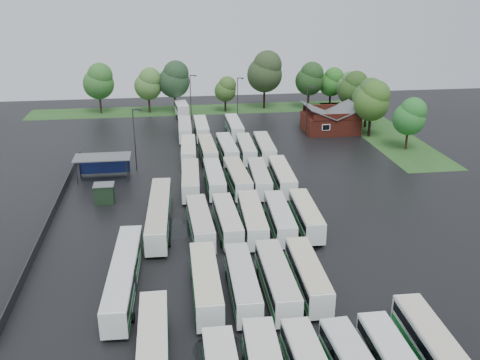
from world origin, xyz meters
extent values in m
plane|color=black|center=(0.00, 0.00, 0.00)|extent=(160.00, 160.00, 0.00)
cube|color=maroon|center=(24.00, 42.80, 1.70)|extent=(10.00, 8.00, 3.40)
cube|color=#4C4F51|center=(21.50, 42.80, 4.30)|extent=(5.07, 8.60, 2.19)
cube|color=#4C4F51|center=(26.50, 42.80, 4.30)|extent=(5.07, 8.60, 2.19)
cube|color=maroon|center=(24.00, 38.80, 3.90)|extent=(9.00, 0.20, 1.20)
cube|color=silver|center=(22.00, 38.75, 2.00)|extent=(1.60, 0.12, 1.20)
cylinder|color=#2D2D30|center=(-20.80, 20.00, 1.70)|extent=(0.16, 0.16, 3.40)
cylinder|color=#2D2D30|center=(-13.60, 20.00, 1.70)|extent=(0.16, 0.16, 3.40)
cylinder|color=#2D2D30|center=(-20.80, 23.20, 1.70)|extent=(0.16, 0.16, 3.40)
cylinder|color=#2D2D30|center=(-13.60, 23.20, 1.70)|extent=(0.16, 0.16, 3.40)
cube|color=#4C4F51|center=(-17.20, 21.60, 3.50)|extent=(8.20, 4.20, 0.15)
cube|color=navy|center=(-17.20, 23.50, 1.60)|extent=(7.60, 0.08, 2.60)
cube|color=black|center=(-16.20, 12.60, 1.25)|extent=(2.50, 2.00, 2.50)
cube|color=#4C4F51|center=(-16.20, 12.60, 2.56)|extent=(2.70, 2.20, 0.12)
cube|color=#244E1B|center=(2.00, 64.80, 0.01)|extent=(80.00, 10.00, 0.01)
cube|color=#244E1B|center=(34.00, 42.80, 0.01)|extent=(10.00, 50.00, 0.01)
cube|color=#2D2D30|center=(-22.20, 8.00, 0.60)|extent=(0.10, 50.00, 1.20)
cylinder|color=black|center=(2.00, -22.25, 0.41)|extent=(2.30, 0.87, 0.87)
cylinder|color=black|center=(5.26, -22.71, 0.41)|extent=(2.33, 0.88, 0.88)
cube|color=silver|center=(8.24, -26.09, 3.02)|extent=(2.26, 10.83, 0.11)
cylinder|color=black|center=(8.24, -22.52, 0.42)|extent=(2.37, 0.89, 0.89)
cube|color=white|center=(-4.57, -12.35, 1.74)|extent=(2.43, 11.45, 2.62)
cube|color=black|center=(-4.57, -12.35, 2.26)|extent=(2.48, 10.99, 0.84)
cube|color=#117628|center=(-4.57, -12.35, 1.16)|extent=(2.48, 11.22, 0.58)
cube|color=beige|center=(-4.57, -12.35, 3.10)|extent=(2.33, 11.11, 0.11)
cylinder|color=black|center=(-4.57, -16.01, 0.43)|extent=(2.43, 0.92, 0.92)
cylinder|color=black|center=(-4.57, -8.69, 0.43)|extent=(2.43, 0.92, 0.92)
cube|color=white|center=(-1.18, -12.56, 1.67)|extent=(2.47, 11.04, 2.52)
cube|color=black|center=(-1.18, -12.56, 2.18)|extent=(2.52, 10.60, 0.81)
cube|color=#227338|center=(-1.18, -12.56, 1.12)|extent=(2.51, 10.82, 0.55)
cube|color=#B0AEAB|center=(-1.18, -12.56, 2.98)|extent=(2.37, 10.71, 0.11)
cylinder|color=black|center=(-1.18, -16.08, 0.41)|extent=(2.34, 0.88, 0.88)
cylinder|color=black|center=(-1.18, -9.04, 0.41)|extent=(2.34, 0.88, 0.88)
cube|color=white|center=(2.07, -12.63, 1.74)|extent=(2.50, 11.44, 2.62)
cube|color=black|center=(2.07, -12.63, 2.26)|extent=(2.55, 10.98, 0.84)
cube|color=#1F7C32|center=(2.07, -12.63, 1.16)|extent=(2.54, 11.21, 0.58)
cube|color=#B4AEA4|center=(2.07, -12.63, 3.09)|extent=(2.40, 11.10, 0.11)
cylinder|color=black|center=(2.07, -16.29, 0.43)|extent=(2.43, 0.91, 0.91)
cylinder|color=black|center=(2.07, -8.98, 0.43)|extent=(2.43, 0.91, 0.91)
cube|color=white|center=(5.22, -12.07, 1.67)|extent=(2.57, 11.01, 2.51)
cube|color=black|center=(5.22, -12.07, 2.17)|extent=(2.61, 10.58, 0.80)
cube|color=#157C2E|center=(5.22, -12.07, 1.11)|extent=(2.61, 10.79, 0.55)
cube|color=beige|center=(5.22, -12.07, 2.97)|extent=(2.47, 10.68, 0.11)
cylinder|color=black|center=(5.22, -15.58, 0.41)|extent=(2.33, 0.88, 0.88)
cylinder|color=black|center=(5.22, -8.57, 0.41)|extent=(2.33, 0.88, 0.88)
cube|color=white|center=(-4.21, 0.96, 1.68)|extent=(2.72, 11.15, 2.54)
cube|color=black|center=(-4.21, 0.96, 2.19)|extent=(2.76, 10.71, 0.81)
cube|color=#1D7231|center=(-4.21, 0.96, 1.13)|extent=(2.76, 10.93, 0.56)
cube|color=#B1AB9E|center=(-4.21, 0.96, 3.00)|extent=(2.62, 10.82, 0.11)
cylinder|color=black|center=(-4.21, -2.58, 0.42)|extent=(2.35, 0.89, 0.89)
cylinder|color=black|center=(-4.21, 4.50, 0.42)|extent=(2.35, 0.89, 0.89)
cube|color=white|center=(-1.01, 1.19, 1.65)|extent=(2.57, 10.92, 2.49)
cube|color=black|center=(-1.01, 1.19, 2.15)|extent=(2.61, 10.49, 0.80)
cube|color=#198431|center=(-1.01, 1.19, 1.10)|extent=(2.60, 10.71, 0.55)
cube|color=#BBB6A9|center=(-1.01, 1.19, 2.94)|extent=(2.47, 10.59, 0.11)
cylinder|color=black|center=(-1.01, -2.28, 0.41)|extent=(2.31, 0.87, 0.87)
cylinder|color=black|center=(-1.01, 4.67, 0.41)|extent=(2.31, 0.87, 0.87)
cube|color=white|center=(1.95, 1.06, 1.74)|extent=(2.82, 11.54, 2.62)
cube|color=black|center=(1.95, 1.06, 2.27)|extent=(2.86, 11.08, 0.84)
cube|color=#197C34|center=(1.95, 1.06, 1.16)|extent=(2.86, 11.31, 0.58)
cube|color=beige|center=(1.95, 1.06, 3.10)|extent=(2.71, 11.19, 0.11)
cylinder|color=black|center=(1.95, -2.60, 0.43)|extent=(2.43, 0.92, 0.92)
cylinder|color=black|center=(1.95, 4.73, 0.43)|extent=(2.43, 0.92, 0.92)
cube|color=white|center=(5.22, 1.02, 1.67)|extent=(2.78, 11.07, 2.52)
cube|color=black|center=(5.22, 1.02, 2.17)|extent=(2.82, 10.63, 0.81)
cube|color=#1A7D2F|center=(5.22, 1.02, 1.12)|extent=(2.82, 10.85, 0.55)
cube|color=#B5B5B5|center=(5.22, 1.02, 2.97)|extent=(2.68, 10.74, 0.11)
cylinder|color=black|center=(5.22, -2.49, 0.41)|extent=(2.33, 0.88, 0.88)
cylinder|color=black|center=(5.22, 4.54, 0.41)|extent=(2.33, 0.88, 0.88)
cube|color=white|center=(8.51, 1.34, 1.65)|extent=(2.73, 10.95, 2.49)
cube|color=black|center=(8.51, 1.34, 2.15)|extent=(2.76, 10.52, 0.80)
cube|color=#117930|center=(8.51, 1.34, 1.10)|extent=(2.76, 10.74, 0.55)
cube|color=beige|center=(8.51, 1.34, 2.94)|extent=(2.62, 10.63, 0.11)
cylinder|color=black|center=(8.51, -2.14, 0.41)|extent=(2.31, 0.87, 0.87)
cylinder|color=black|center=(8.51, 4.82, 0.41)|extent=(2.31, 0.87, 0.87)
cube|color=white|center=(-4.58, 14.99, 1.71)|extent=(2.86, 11.31, 2.57)
cube|color=black|center=(-4.58, 14.99, 2.22)|extent=(2.90, 10.87, 0.82)
cube|color=#1A7737|center=(-4.58, 14.99, 1.14)|extent=(2.90, 11.09, 0.57)
cube|color=#B5AD97|center=(-4.58, 14.99, 3.04)|extent=(2.76, 10.97, 0.11)
cylinder|color=black|center=(-4.58, 11.40, 0.42)|extent=(2.38, 0.90, 0.90)
cylinder|color=black|center=(-4.58, 18.58, 0.42)|extent=(2.38, 0.90, 0.90)
cube|color=white|center=(-1.22, 15.10, 1.67)|extent=(2.30, 10.99, 2.52)
cube|color=black|center=(-1.22, 15.10, 2.17)|extent=(2.36, 10.55, 0.81)
cube|color=#077821|center=(-1.22, 15.10, 1.12)|extent=(2.35, 10.77, 0.55)
cube|color=#B8B8B8|center=(-1.22, 15.10, 2.98)|extent=(2.21, 10.66, 0.11)
cylinder|color=black|center=(-1.22, 11.58, 0.41)|extent=(2.33, 0.88, 0.88)
cylinder|color=black|center=(-1.22, 18.61, 0.41)|extent=(2.33, 0.88, 0.88)
cube|color=white|center=(2.03, 14.82, 1.74)|extent=(2.77, 11.53, 2.63)
cube|color=black|center=(2.03, 14.82, 2.27)|extent=(2.82, 11.08, 0.84)
cube|color=#12722C|center=(2.03, 14.82, 1.17)|extent=(2.81, 11.31, 0.58)
cube|color=#B4AC93|center=(2.03, 14.82, 3.10)|extent=(2.67, 11.19, 0.11)
cylinder|color=black|center=(2.03, 11.15, 0.43)|extent=(2.44, 0.92, 0.92)
cylinder|color=black|center=(2.03, 18.49, 0.43)|extent=(2.44, 0.92, 0.92)
cube|color=white|center=(5.12, 14.50, 1.68)|extent=(2.87, 11.17, 2.54)
cube|color=black|center=(5.12, 14.50, 2.19)|extent=(2.91, 10.74, 0.81)
cube|color=#118332|center=(5.12, 14.50, 1.13)|extent=(2.91, 10.96, 0.56)
cube|color=#AFA99E|center=(5.12, 14.50, 3.00)|extent=(2.77, 10.84, 0.11)
cylinder|color=black|center=(5.12, 10.96, 0.42)|extent=(2.35, 0.89, 0.89)
cylinder|color=black|center=(5.12, 18.04, 0.42)|extent=(2.35, 0.89, 0.89)
cube|color=white|center=(8.40, 14.58, 1.74)|extent=(2.88, 11.50, 2.61)
cube|color=black|center=(8.40, 14.58, 2.26)|extent=(2.91, 11.05, 0.84)
cube|color=#238137|center=(8.40, 14.58, 1.16)|extent=(2.91, 11.28, 0.58)
cube|color=beige|center=(8.40, 14.58, 3.09)|extent=(2.77, 11.16, 0.11)
cylinder|color=black|center=(8.40, 10.93, 0.43)|extent=(2.42, 0.91, 0.91)
cylinder|color=black|center=(8.40, 18.23, 0.43)|extent=(2.42, 0.91, 0.91)
cube|color=white|center=(-4.23, 28.56, 1.68)|extent=(2.77, 11.14, 2.53)
cube|color=black|center=(-4.23, 28.56, 2.19)|extent=(2.81, 10.70, 0.81)
cube|color=#227338|center=(-4.23, 28.56, 1.12)|extent=(2.81, 10.92, 0.56)
cube|color=beige|center=(-4.23, 28.56, 2.99)|extent=(2.67, 10.80, 0.11)
cylinder|color=black|center=(-4.23, 25.03, 0.41)|extent=(2.35, 0.88, 0.88)
cylinder|color=black|center=(-4.23, 32.10, 0.41)|extent=(2.35, 0.88, 0.88)
cube|color=white|center=(-1.10, 28.58, 1.67)|extent=(2.52, 11.00, 2.51)
cube|color=black|center=(-1.10, 28.58, 2.17)|extent=(2.56, 10.56, 0.80)
cube|color=#1F7633|center=(-1.10, 28.58, 1.11)|extent=(2.56, 10.78, 0.55)
cube|color=#B9B095|center=(-1.10, 28.58, 2.97)|extent=(2.42, 10.67, 0.11)
cylinder|color=black|center=(-1.10, 25.07, 0.41)|extent=(2.33, 0.88, 0.88)
cylinder|color=black|center=(-1.10, 32.08, 0.41)|extent=(2.33, 0.88, 0.88)
cube|color=white|center=(2.14, 28.63, 1.71)|extent=(2.63, 11.29, 2.57)
cube|color=black|center=(2.14, 28.63, 2.22)|extent=(2.67, 10.84, 0.82)
cube|color=#127428|center=(2.14, 28.63, 1.14)|extent=(2.67, 11.07, 0.57)
cube|color=#B7B7B7|center=(2.14, 28.63, 3.04)|extent=(2.52, 10.95, 0.11)
cylinder|color=black|center=(2.14, 25.03, 0.42)|extent=(2.39, 0.90, 0.90)
cylinder|color=black|center=(2.14, 32.22, 0.42)|extent=(2.39, 0.90, 0.90)
cube|color=white|center=(5.30, 28.44, 1.65)|extent=(2.56, 10.92, 2.49)
cube|color=black|center=(5.30, 28.44, 2.15)|extent=(2.60, 10.49, 0.80)
cube|color=#1B7232|center=(5.30, 28.44, 1.10)|extent=(2.60, 10.70, 0.55)
cube|color=#B9B6AB|center=(5.30, 28.44, 2.94)|extent=(2.46, 10.59, 0.11)
cylinder|color=black|center=(5.30, 24.97, 0.41)|extent=(2.31, 0.87, 0.87)
cylinder|color=black|center=(5.30, 31.92, 0.41)|extent=(2.31, 0.87, 0.87)
cube|color=white|center=(8.37, 28.28, 1.73)|extent=(2.81, 11.44, 2.60)
cube|color=black|center=(8.37, 28.28, 2.25)|extent=(2.85, 10.99, 0.83)
cube|color=#1B8239|center=(8.37, 28.28, 1.15)|extent=(2.85, 11.21, 0.57)
cube|color=#B1ACA4|center=(8.37, 28.28, 3.08)|extent=(2.70, 11.10, 0.11)
cylinder|color=black|center=(8.37, 24.65, 0.43)|extent=(2.41, 0.91, 0.91)
cylinder|color=black|center=(8.37, 31.92, 0.43)|extent=(2.41, 0.91, 0.91)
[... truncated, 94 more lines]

